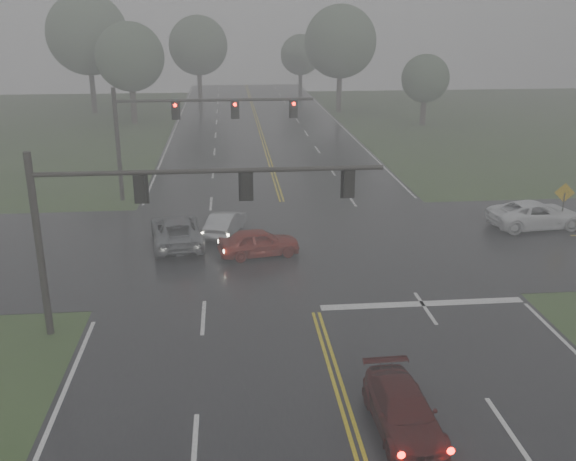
{
  "coord_description": "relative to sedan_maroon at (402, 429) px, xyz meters",
  "views": [
    {
      "loc": [
        -3.32,
        -9.1,
        11.46
      ],
      "look_at": [
        -0.94,
        16.0,
        2.87
      ],
      "focal_mm": 40.0,
      "sensor_mm": 36.0,
      "label": 1
    }
  ],
  "objects": [
    {
      "name": "main_road",
      "position": [
        -1.46,
        13.75,
        0.0
      ],
      "size": [
        18.0,
        160.0,
        0.02
      ],
      "primitive_type": "cube",
      "color": "black",
      "rests_on": "ground"
    },
    {
      "name": "cross_street",
      "position": [
        -1.46,
        15.75,
        0.0
      ],
      "size": [
        120.0,
        14.0,
        0.02
      ],
      "primitive_type": "cube",
      "color": "black",
      "rests_on": "ground"
    },
    {
      "name": "stop_bar",
      "position": [
        3.04,
        8.15,
        0.0
      ],
      "size": [
        8.5,
        0.5,
        0.01
      ],
      "primitive_type": "cube",
      "color": "silver",
      "rests_on": "ground"
    },
    {
      "name": "sedan_maroon",
      "position": [
        0.0,
        0.0,
        0.0
      ],
      "size": [
        1.84,
        4.25,
        1.22
      ],
      "primitive_type": "imported",
      "rotation": [
        0.0,
        0.0,
        0.03
      ],
      "color": "#3E0B0B",
      "rests_on": "ground"
    },
    {
      "name": "sedan_red",
      "position": [
        -3.4,
        14.41,
        0.0
      ],
      "size": [
        4.23,
        2.32,
        1.36
      ],
      "primitive_type": "imported",
      "rotation": [
        0.0,
        0.0,
        1.76
      ],
      "color": "maroon",
      "rests_on": "ground"
    },
    {
      "name": "sedan_silver",
      "position": [
        -5.05,
        17.78,
        0.0
      ],
      "size": [
        2.39,
        4.05,
        1.26
      ],
      "primitive_type": "imported",
      "rotation": [
        0.0,
        0.0,
        2.85
      ],
      "color": "#9C9FA4",
      "rests_on": "ground"
    },
    {
      "name": "car_grey",
      "position": [
        -7.58,
        16.44,
        0.0
      ],
      "size": [
        3.18,
        5.6,
        1.47
      ],
      "primitive_type": "imported",
      "rotation": [
        0.0,
        0.0,
        3.29
      ],
      "color": "slate",
      "rests_on": "ground"
    },
    {
      "name": "pickup_white",
      "position": [
        12.26,
        17.36,
        0.0
      ],
      "size": [
        5.51,
        2.91,
        1.48
      ],
      "primitive_type": "imported",
      "rotation": [
        0.0,
        0.0,
        1.66
      ],
      "color": "white",
      "rests_on": "ground"
    },
    {
      "name": "signal_gantry_near",
      "position": [
        -7.78,
        7.03,
        4.88
      ],
      "size": [
        12.6,
        0.3,
        6.94
      ],
      "color": "black",
      "rests_on": "ground"
    },
    {
      "name": "signal_gantry_far",
      "position": [
        -7.83,
        25.28,
        5.0
      ],
      "size": [
        12.46,
        0.36,
        7.13
      ],
      "color": "black",
      "rests_on": "ground"
    },
    {
      "name": "sign_diamond_east",
      "position": [
        13.57,
        17.02,
        1.77
      ],
      "size": [
        1.08,
        0.25,
        2.62
      ],
      "rotation": [
        0.0,
        0.0,
        -0.2
      ],
      "color": "black",
      "rests_on": "ground"
    },
    {
      "name": "tree_nw_a",
      "position": [
        -14.82,
        55.97,
        7.0
      ],
      "size": [
        7.25,
        7.25,
        10.64
      ],
      "color": "#2D231D",
      "rests_on": "ground"
    },
    {
      "name": "tree_ne_a",
      "position": [
        8.72,
        62.0,
        8.2
      ],
      "size": [
        8.48,
        8.48,
        12.45
      ],
      "color": "#2D231D",
      "rests_on": "ground"
    },
    {
      "name": "tree_n_mid",
      "position": [
        -8.25,
        72.08,
        7.38
      ],
      "size": [
        7.64,
        7.64,
        11.22
      ],
      "color": "#2D231D",
      "rests_on": "ground"
    },
    {
      "name": "tree_e_near",
      "position": [
        16.15,
        51.98,
        4.85
      ],
      "size": [
        5.04,
        5.04,
        7.4
      ],
      "color": "#2D231D",
      "rests_on": "ground"
    },
    {
      "name": "tree_nw_b",
      "position": [
        -20.62,
        64.18,
        9.05
      ],
      "size": [
        9.36,
        9.36,
        13.75
      ],
      "color": "#2D231D",
      "rests_on": "ground"
    },
    {
      "name": "tree_n_far",
      "position": [
        6.13,
        80.34,
        5.63
      ],
      "size": [
        5.83,
        5.83,
        8.57
      ],
      "color": "#2D231D",
      "rests_on": "ground"
    }
  ]
}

